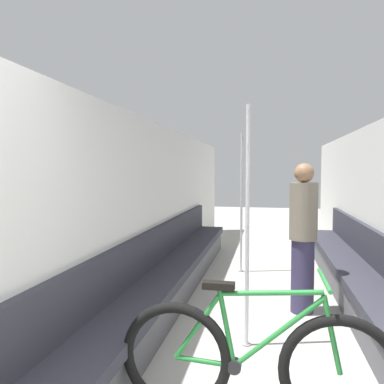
% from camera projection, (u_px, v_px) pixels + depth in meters
% --- Properties ---
extents(wall_left, '(0.10, 10.31, 2.15)m').
position_uv_depth(wall_left, '(152.00, 209.00, 4.67)').
color(wall_left, silver).
rests_on(wall_left, ground).
extents(bench_seat_row_left, '(0.49, 6.14, 0.86)m').
position_uv_depth(bench_seat_row_left, '(169.00, 276.00, 4.51)').
color(bench_seat_row_left, '#4C4C51').
rests_on(bench_seat_row_left, ground).
extents(bench_seat_row_right, '(0.49, 6.14, 0.86)m').
position_uv_depth(bench_seat_row_right, '(365.00, 288.00, 4.07)').
color(bench_seat_row_right, '#4C4C51').
rests_on(bench_seat_row_right, ground).
extents(bicycle, '(1.72, 0.46, 0.93)m').
position_uv_depth(bicycle, '(254.00, 363.00, 2.30)').
color(bicycle, black).
rests_on(bicycle, ground).
extents(grab_pole_near, '(0.08, 0.08, 2.13)m').
position_uv_depth(grab_pole_near, '(247.00, 230.00, 3.28)').
color(grab_pole_near, gray).
rests_on(grab_pole_near, ground).
extents(grab_pole_far, '(0.08, 0.08, 2.13)m').
position_uv_depth(grab_pole_far, '(241.00, 205.00, 5.71)').
color(grab_pole_far, gray).
rests_on(grab_pole_far, ground).
extents(passenger_standing, '(0.30, 0.30, 1.64)m').
position_uv_depth(passenger_standing, '(303.00, 236.00, 4.08)').
color(passenger_standing, '#332D4C').
rests_on(passenger_standing, ground).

